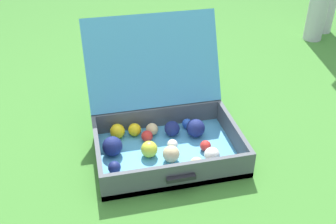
% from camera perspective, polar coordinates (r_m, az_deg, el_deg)
% --- Properties ---
extents(ground_plane, '(16.00, 16.00, 0.00)m').
position_cam_1_polar(ground_plane, '(1.70, 0.25, -5.83)').
color(ground_plane, '#3D7A2D').
extents(open_suitcase, '(0.59, 0.61, 0.49)m').
position_cam_1_polar(open_suitcase, '(1.68, -0.80, -1.76)').
color(open_suitcase, '#4799C6').
rests_on(open_suitcase, ground).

